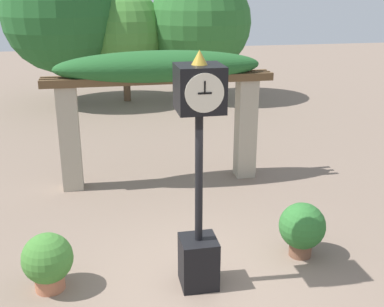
{
  "coord_description": "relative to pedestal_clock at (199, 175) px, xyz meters",
  "views": [
    {
      "loc": [
        -1.33,
        -6.29,
        4.36
      ],
      "look_at": [
        -0.0,
        0.45,
        1.97
      ],
      "focal_mm": 45.0,
      "sensor_mm": 36.0,
      "label": 1
    }
  ],
  "objects": [
    {
      "name": "tree_line",
      "position": [
        -0.22,
        12.85,
        1.31
      ],
      "size": [
        9.42,
        4.33,
        5.52
      ],
      "color": "brown",
      "rests_on": "ground"
    },
    {
      "name": "pedestal_clock",
      "position": [
        0.0,
        0.0,
        0.0
      ],
      "size": [
        0.63,
        0.68,
        3.58
      ],
      "color": "black",
      "rests_on": "ground"
    },
    {
      "name": "pergola",
      "position": [
        0.0,
        4.23,
        0.56
      ],
      "size": [
        5.09,
        1.04,
        3.05
      ],
      "color": "#A89E89",
      "rests_on": "ground"
    },
    {
      "name": "potted_plant_near_left",
      "position": [
        1.89,
        0.48,
        -1.29
      ],
      "size": [
        0.79,
        0.79,
        0.95
      ],
      "color": "brown",
      "rests_on": "ground"
    },
    {
      "name": "ground_plane",
      "position": [
        0.0,
        0.05,
        -1.82
      ],
      "size": [
        60.0,
        60.0,
        0.0
      ],
      "primitive_type": "plane",
      "color": "#7F6B5B"
    },
    {
      "name": "potted_plant_near_right",
      "position": [
        -2.24,
        0.31,
        -1.33
      ],
      "size": [
        0.77,
        0.77,
        0.91
      ],
      "color": "#B26B4C",
      "rests_on": "ground"
    }
  ]
}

